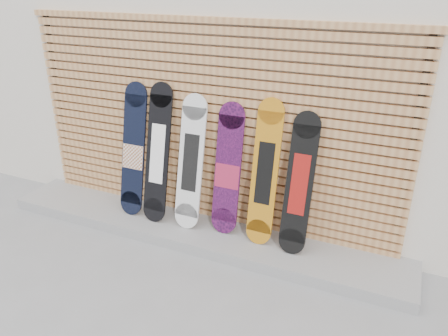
{
  "coord_description": "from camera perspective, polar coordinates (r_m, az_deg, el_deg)",
  "views": [
    {
      "loc": [
        1.81,
        -2.97,
        2.67
      ],
      "look_at": [
        0.16,
        0.75,
        0.85
      ],
      "focal_mm": 35.0,
      "sensor_mm": 36.0,
      "label": 1
    }
  ],
  "objects": [
    {
      "name": "snowboard_2",
      "position": [
        4.64,
        -4.38,
        0.7
      ],
      "size": [
        0.28,
        0.35,
        1.43
      ],
      "color": "silver",
      "rests_on": "concrete_step"
    },
    {
      "name": "snowboard_4",
      "position": [
        4.34,
        5.35,
        -0.7
      ],
      "size": [
        0.27,
        0.32,
        1.47
      ],
      "color": "#BD7614",
      "rests_on": "concrete_step"
    },
    {
      "name": "concrete_step",
      "position": [
        4.89,
        -3.64,
        -8.19
      ],
      "size": [
        4.6,
        0.7,
        0.12
      ],
      "primitive_type": "cube",
      "color": "gray",
      "rests_on": "ground"
    },
    {
      "name": "snowboard_5",
      "position": [
        4.26,
        9.81,
        -2.14
      ],
      "size": [
        0.27,
        0.35,
        1.39
      ],
      "color": "black",
      "rests_on": "concrete_step"
    },
    {
      "name": "snowboard_1",
      "position": [
        4.8,
        -8.65,
        1.84
      ],
      "size": [
        0.27,
        0.38,
        1.51
      ],
      "color": "black",
      "rests_on": "concrete_step"
    },
    {
      "name": "ground",
      "position": [
        4.38,
        -6.02,
        -13.6
      ],
      "size": [
        80.0,
        80.0,
        0.0
      ],
      "primitive_type": "plane",
      "color": "gray",
      "rests_on": "ground"
    },
    {
      "name": "snowboard_3",
      "position": [
        4.51,
        0.49,
        -0.34
      ],
      "size": [
        0.28,
        0.28,
        1.39
      ],
      "color": "black",
      "rests_on": "concrete_step"
    },
    {
      "name": "slat_wall",
      "position": [
        4.63,
        -2.36,
        5.69
      ],
      "size": [
        4.26,
        0.08,
        2.29
      ],
      "color": "#B87E4C",
      "rests_on": "ground"
    },
    {
      "name": "snowboard_0",
      "position": [
        4.99,
        -11.74,
        2.18
      ],
      "size": [
        0.28,
        0.36,
        1.48
      ],
      "color": "black",
      "rests_on": "concrete_step"
    },
    {
      "name": "building",
      "position": [
        6.66,
        12.92,
        16.01
      ],
      "size": [
        12.0,
        5.0,
        3.6
      ],
      "primitive_type": "cube",
      "color": "beige",
      "rests_on": "ground"
    }
  ]
}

